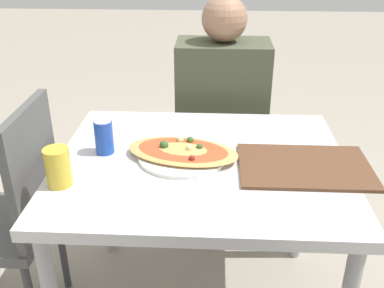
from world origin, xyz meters
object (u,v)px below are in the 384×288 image
at_px(chair_far_seated, 221,124).
at_px(person_seated, 222,99).
at_px(dining_table, 201,179).
at_px(pizza_main, 183,152).
at_px(chair_side_left, 11,211).
at_px(soda_can, 104,137).
at_px(drink_glass, 58,167).

bearing_deg(chair_far_seated, person_seated, 90.00).
bearing_deg(dining_table, pizza_main, 163.51).
bearing_deg(chair_far_seated, pizza_main, 78.92).
relative_size(chair_far_seated, chair_side_left, 1.00).
bearing_deg(soda_can, drink_glass, -112.43).
xyz_separation_m(dining_table, chair_side_left, (-0.70, -0.06, -0.12)).
bearing_deg(person_seated, pizza_main, 76.93).
relative_size(dining_table, drink_glass, 8.02).
xyz_separation_m(pizza_main, soda_can, (-0.28, 0.02, 0.04)).
relative_size(dining_table, pizza_main, 2.35).
xyz_separation_m(chair_side_left, drink_glass, (0.25, -0.12, 0.26)).
xyz_separation_m(person_seated, soda_can, (-0.43, -0.60, 0.08)).
xyz_separation_m(dining_table, pizza_main, (-0.07, 0.02, 0.10)).
relative_size(chair_far_seated, person_seated, 0.78).
relative_size(soda_can, drink_glass, 0.98).
distance_m(dining_table, person_seated, 0.65).
bearing_deg(soda_can, dining_table, -6.91).
xyz_separation_m(chair_far_seated, chair_side_left, (-0.77, -0.82, 0.00)).
bearing_deg(drink_glass, pizza_main, 28.38).
relative_size(dining_table, soda_can, 8.15).
relative_size(chair_far_seated, drink_glass, 7.34).
distance_m(chair_far_seated, chair_side_left, 1.13).
bearing_deg(chair_side_left, pizza_main, -82.59).
height_order(dining_table, drink_glass, drink_glass).
bearing_deg(soda_can, pizza_main, -4.58).
bearing_deg(chair_far_seated, drink_glass, 61.04).
distance_m(chair_far_seated, soda_can, 0.88).
bearing_deg(pizza_main, soda_can, 175.42).
bearing_deg(pizza_main, drink_glass, -151.62).
bearing_deg(pizza_main, person_seated, 76.93).
distance_m(person_seated, drink_glass, 0.99).
bearing_deg(dining_table, person_seated, 83.08).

